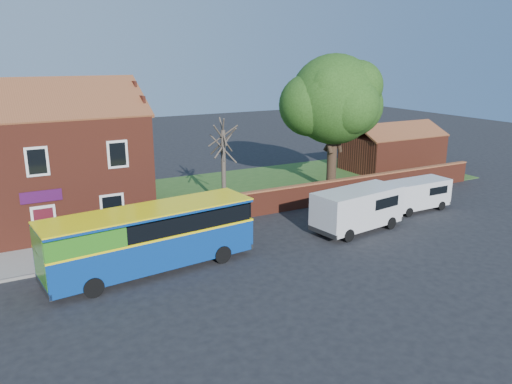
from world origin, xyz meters
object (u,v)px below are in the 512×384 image
van_near (358,208)px  large_tree (333,102)px  van_far (416,193)px  bus (144,237)px

van_near → large_tree: size_ratio=0.58×
large_tree → van_far: bearing=-75.7°
van_near → van_far: bearing=4.0°
bus → large_tree: (16.43, 7.93, 4.77)m
van_far → bus: bearing=-176.8°
bus → van_near: bearing=-7.0°
van_near → van_far: size_ratio=1.27×
van_near → bus: bearing=171.4°
bus → van_near: bus is taller
bus → van_far: size_ratio=2.22×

